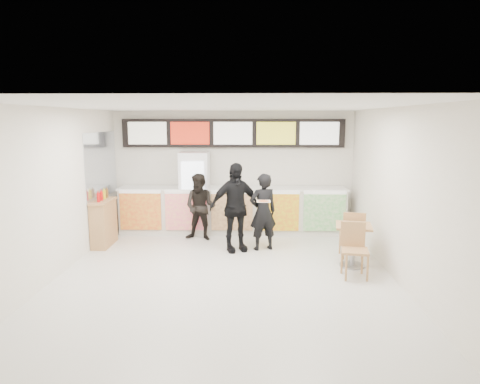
{
  "coord_description": "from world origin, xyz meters",
  "views": [
    {
      "loc": [
        0.47,
        -7.24,
        2.78
      ],
      "look_at": [
        0.24,
        1.2,
        1.35
      ],
      "focal_mm": 32.0,
      "sensor_mm": 36.0,
      "label": 1
    }
  ],
  "objects_px": {
    "service_counter": "(233,210)",
    "condiment_ledge": "(104,222)",
    "customer_main": "(263,212)",
    "customer_mid": "(235,207)",
    "drinks_fridge": "(195,193)",
    "cafe_table": "(353,238)",
    "customer_left": "(200,207)"
  },
  "relations": [
    {
      "from": "customer_left",
      "to": "customer_mid",
      "type": "relative_size",
      "value": 0.82
    },
    {
      "from": "cafe_table",
      "to": "condiment_ledge",
      "type": "height_order",
      "value": "condiment_ledge"
    },
    {
      "from": "customer_mid",
      "to": "condiment_ledge",
      "type": "distance_m",
      "value": 2.98
    },
    {
      "from": "customer_left",
      "to": "cafe_table",
      "type": "distance_m",
      "value": 3.6
    },
    {
      "from": "customer_mid",
      "to": "cafe_table",
      "type": "bearing_deg",
      "value": -44.3
    },
    {
      "from": "customer_main",
      "to": "customer_left",
      "type": "distance_m",
      "value": 1.61
    },
    {
      "from": "customer_left",
      "to": "customer_mid",
      "type": "distance_m",
      "value": 1.2
    },
    {
      "from": "service_counter",
      "to": "condiment_ledge",
      "type": "bearing_deg",
      "value": -157.45
    },
    {
      "from": "customer_left",
      "to": "cafe_table",
      "type": "xyz_separation_m",
      "value": [
        3.13,
        -1.78,
        -0.21
      ]
    },
    {
      "from": "drinks_fridge",
      "to": "customer_mid",
      "type": "xyz_separation_m",
      "value": [
        1.05,
        -1.5,
        -0.05
      ]
    },
    {
      "from": "customer_main",
      "to": "cafe_table",
      "type": "bearing_deg",
      "value": 128.62
    },
    {
      "from": "drinks_fridge",
      "to": "customer_main",
      "type": "height_order",
      "value": "drinks_fridge"
    },
    {
      "from": "customer_main",
      "to": "customer_mid",
      "type": "height_order",
      "value": "customer_mid"
    },
    {
      "from": "customer_main",
      "to": "service_counter",
      "type": "bearing_deg",
      "value": -82.57
    },
    {
      "from": "customer_mid",
      "to": "condiment_ledge",
      "type": "relative_size",
      "value": 1.55
    },
    {
      "from": "service_counter",
      "to": "customer_left",
      "type": "xyz_separation_m",
      "value": [
        -0.72,
        -0.64,
        0.21
      ]
    },
    {
      "from": "condiment_ledge",
      "to": "customer_left",
      "type": "bearing_deg",
      "value": 14.11
    },
    {
      "from": "drinks_fridge",
      "to": "customer_left",
      "type": "xyz_separation_m",
      "value": [
        0.22,
        -0.66,
        -0.22
      ]
    },
    {
      "from": "customer_left",
      "to": "customer_main",
      "type": "bearing_deg",
      "value": -16.31
    },
    {
      "from": "customer_main",
      "to": "customer_mid",
      "type": "relative_size",
      "value": 0.88
    },
    {
      "from": "service_counter",
      "to": "customer_mid",
      "type": "distance_m",
      "value": 1.53
    },
    {
      "from": "drinks_fridge",
      "to": "customer_main",
      "type": "xyz_separation_m",
      "value": [
        1.65,
        -1.4,
        -0.17
      ]
    },
    {
      "from": "drinks_fridge",
      "to": "cafe_table",
      "type": "relative_size",
      "value": 1.17
    },
    {
      "from": "service_counter",
      "to": "condiment_ledge",
      "type": "distance_m",
      "value": 3.05
    },
    {
      "from": "service_counter",
      "to": "drinks_fridge",
      "type": "bearing_deg",
      "value": 179.01
    },
    {
      "from": "customer_left",
      "to": "condiment_ledge",
      "type": "xyz_separation_m",
      "value": [
        -2.1,
        -0.53,
        -0.25
      ]
    },
    {
      "from": "customer_main",
      "to": "cafe_table",
      "type": "distance_m",
      "value": 2.0
    },
    {
      "from": "drinks_fridge",
      "to": "cafe_table",
      "type": "distance_m",
      "value": 4.16
    },
    {
      "from": "service_counter",
      "to": "cafe_table",
      "type": "height_order",
      "value": "service_counter"
    },
    {
      "from": "customer_mid",
      "to": "cafe_table",
      "type": "xyz_separation_m",
      "value": [
        2.29,
        -0.94,
        -0.38
      ]
    },
    {
      "from": "cafe_table",
      "to": "condiment_ledge",
      "type": "bearing_deg",
      "value": 176.39
    },
    {
      "from": "drinks_fridge",
      "to": "customer_left",
      "type": "height_order",
      "value": "drinks_fridge"
    }
  ]
}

